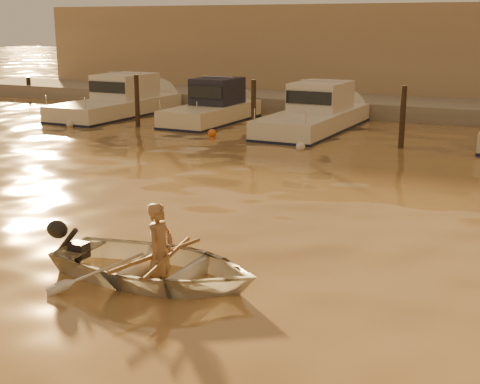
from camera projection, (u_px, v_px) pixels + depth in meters
The scene contains 17 objects.
ground_plane at pixel (187, 306), 9.60m from camera, with size 160.00×160.00×0.00m, color olive.
dinghy at pixel (155, 265), 10.51m from camera, with size 2.48×3.48×0.72m, color silver.
person at pixel (160, 252), 10.41m from camera, with size 0.57×0.37×1.56m, color #916B48.
outboard_motor at pixel (78, 250), 11.12m from camera, with size 0.90×0.40×0.70m, color black, non-canonical shape.
oar_port at pixel (168, 257), 10.37m from camera, with size 0.06×0.06×2.10m, color brown.
oar_starboard at pixel (157, 255), 10.45m from camera, with size 0.06×0.06×2.10m, color brown.
moored_boat_0 at pixel (117, 101), 29.01m from camera, with size 2.42×7.64×1.75m, color silver, non-canonical shape.
moored_boat_1 at pixel (211, 107), 26.97m from camera, with size 2.00×6.05×1.75m, color #EDE5C6, non-canonical shape.
moored_boat_2 at pixel (314, 114), 25.06m from camera, with size 2.30×7.69×1.75m, color silver, non-canonical shape.
piling_0 at pixel (137, 103), 25.89m from camera, with size 0.18×0.18×2.20m, color #2D2319.
piling_1 at pixel (253, 111), 23.73m from camera, with size 0.18×0.18×2.20m, color #2D2319.
piling_2 at pixel (402, 120), 21.43m from camera, with size 0.18×0.18×2.20m, color #2D2319.
fender_a at pixel (70, 124), 25.99m from camera, with size 0.30×0.30×0.30m, color silver.
fender_b at pixel (212, 133), 23.86m from camera, with size 0.30×0.30×0.30m, color orange.
fender_c at pixel (300, 147), 21.30m from camera, with size 0.30×0.30×0.30m, color silver.
quay at pixel (449, 115), 28.20m from camera, with size 52.00×4.00×1.00m, color gray.
waterfront_building at pixel (472, 55), 32.41m from camera, with size 46.00×7.00×4.80m, color #9E8466.
Camera 1 is at (4.67, -7.62, 3.96)m, focal length 50.00 mm.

